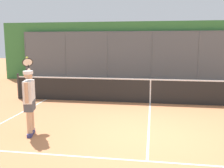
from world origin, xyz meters
The scene contains 4 objects.
ground_plane centered at (0.00, 0.00, 0.00)m, with size 60.00×60.00×0.00m, color #C67A4C.
fence_backdrop centered at (0.00, -9.64, 1.78)m, with size 18.86×1.37×3.60m.
tennis_net centered at (0.00, -3.63, 0.49)m, with size 11.12×0.09×1.07m.
tennis_player centered at (3.00, 0.37, 0.97)m, with size 0.73×1.28×1.95m.
Camera 1 is at (-0.06, 6.32, 2.34)m, focal length 41.22 mm.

